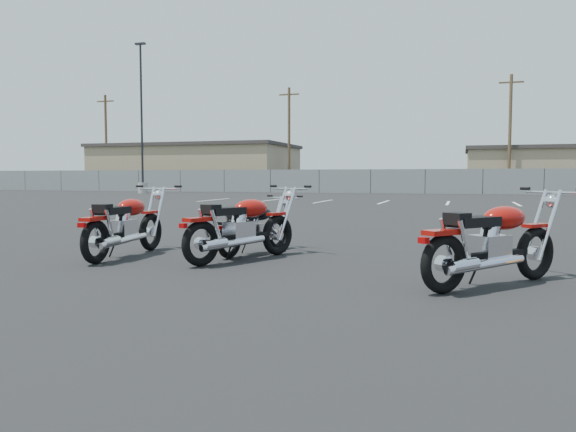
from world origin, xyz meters
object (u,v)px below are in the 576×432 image
(motorcycle_third_red, at_px, (242,227))
(motorcycle_second_black, at_px, (254,228))
(motorcycle_front_red, at_px, (125,225))
(motorcycle_rear_red, at_px, (493,242))

(motorcycle_third_red, bearing_deg, motorcycle_second_black, 96.37)
(motorcycle_front_red, xyz_separation_m, motorcycle_third_red, (1.84, 0.18, 0.00))
(motorcycle_front_red, distance_m, motorcycle_second_black, 1.99)
(motorcycle_rear_red, bearing_deg, motorcycle_third_red, 163.78)
(motorcycle_front_red, bearing_deg, motorcycle_second_black, 27.63)
(motorcycle_second_black, distance_m, motorcycle_third_red, 0.75)
(motorcycle_second_black, xyz_separation_m, motorcycle_third_red, (0.08, -0.74, 0.08))
(motorcycle_second_black, bearing_deg, motorcycle_rear_red, -26.33)
(motorcycle_third_red, relative_size, motorcycle_rear_red, 1.11)
(motorcycle_front_red, xyz_separation_m, motorcycle_rear_red, (5.26, -0.81, 0.01))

